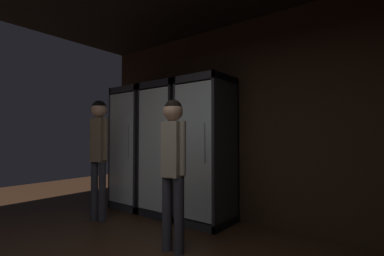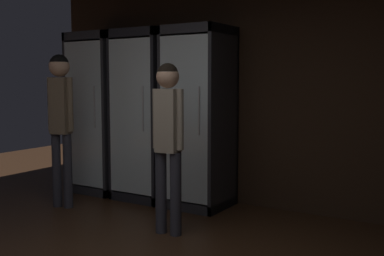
# 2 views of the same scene
# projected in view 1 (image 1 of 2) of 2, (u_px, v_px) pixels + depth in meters

# --- Properties ---
(wall_back) EXTENTS (6.00, 0.06, 2.80)m
(wall_back) POSITION_uv_depth(u_px,v_px,m) (267.00, 120.00, 3.64)
(wall_back) COLOR black
(wall_back) RESTS_ON ground
(cooler_far_left) EXTENTS (0.67, 0.66, 2.00)m
(cooler_far_left) POSITION_uv_depth(u_px,v_px,m) (138.00, 148.00, 4.69)
(cooler_far_left) COLOR #2B2B30
(cooler_far_left) RESTS_ON ground
(cooler_left) EXTENTS (0.67, 0.66, 2.00)m
(cooler_left) POSITION_uv_depth(u_px,v_px,m) (170.00, 150.00, 4.25)
(cooler_left) COLOR black
(cooler_left) RESTS_ON ground
(cooler_center) EXTENTS (0.67, 0.66, 2.00)m
(cooler_center) POSITION_uv_depth(u_px,v_px,m) (208.00, 152.00, 3.81)
(cooler_center) COLOR #2B2B30
(cooler_center) RESTS_ON ground
(shopper_near) EXTENTS (0.31, 0.22, 1.69)m
(shopper_near) POSITION_uv_depth(u_px,v_px,m) (99.00, 143.00, 3.88)
(shopper_near) COLOR #2D2D38
(shopper_near) RESTS_ON ground
(shopper_far) EXTENTS (0.31, 0.21, 1.56)m
(shopper_far) POSITION_uv_depth(u_px,v_px,m) (173.00, 157.00, 2.84)
(shopper_far) COLOR #2D2D38
(shopper_far) RESTS_ON ground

